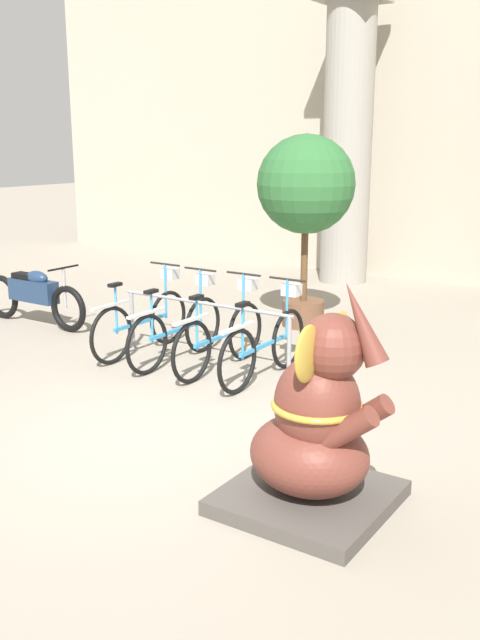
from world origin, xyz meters
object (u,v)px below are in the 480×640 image
bicycle_0 (143,320)px  bicycle_3 (266,343)px  bicycle_2 (222,335)px  bicycle_1 (178,328)px  motorcycle (34,295)px  elephant_statue (316,431)px  potted_tree (306,191)px

bicycle_0 → bicycle_3: size_ratio=1.00×
bicycle_0 → bicycle_2: same height
bicycle_0 → bicycle_1: same height
bicycle_0 → motorcycle: (-2.26, 0.18, 0.03)m
bicycle_0 → elephant_statue: 4.34m
bicycle_3 → bicycle_2: bearing=179.5°
motorcycle → bicycle_1: bearing=-4.7°
bicycle_2 → elephant_statue: 3.35m
potted_tree → elephant_statue: bearing=-60.2°
bicycle_3 → bicycle_0: bearing=179.5°
elephant_statue → motorcycle: size_ratio=0.84×
bicycle_1 → bicycle_2: bearing=4.4°
bicycle_0 → bicycle_2: 1.23m
bicycle_0 → bicycle_1: 0.62m
bicycle_2 → potted_tree: size_ratio=0.66×
bicycle_0 → motorcycle: bicycle_0 is taller
bicycle_0 → bicycle_3: bearing=-0.5°
bicycle_0 → motorcycle: size_ratio=0.86×
bicycle_3 → motorcycle: bearing=177.3°
motorcycle → potted_tree: potted_tree is taller
bicycle_3 → potted_tree: potted_tree is taller
bicycle_3 → potted_tree: 2.92m
bicycle_0 → potted_tree: size_ratio=0.66×
elephant_statue → potted_tree: (-2.65, 4.63, 1.35)m
bicycle_1 → motorcycle: bicycle_1 is taller
bicycle_2 → potted_tree: bearing=94.9°
bicycle_1 → motorcycle: (-2.87, 0.24, 0.03)m
bicycle_0 → elephant_statue: (3.68, -2.29, 0.17)m
potted_tree → bicycle_1: bearing=-99.8°
bicycle_3 → motorcycle: 4.11m
bicycle_2 → motorcycle: bearing=176.9°
bicycle_1 → elephant_statue: (3.06, -2.23, 0.17)m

